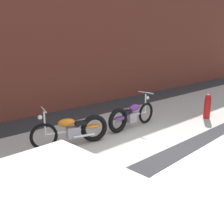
# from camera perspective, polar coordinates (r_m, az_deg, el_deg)

# --- Properties ---
(ground_plane) EXTENTS (80.00, 80.00, 0.00)m
(ground_plane) POSITION_cam_1_polar(r_m,az_deg,el_deg) (6.25, 8.89, -9.28)
(ground_plane) COLOR #2D2D30
(sidewalk_slab) EXTENTS (36.00, 3.50, 0.01)m
(sidewalk_slab) POSITION_cam_1_polar(r_m,az_deg,el_deg) (7.36, -1.86, -5.23)
(sidewalk_slab) COLOR #B2ADA3
(sidewalk_slab) RESTS_ON ground
(brick_building_wall) EXTENTS (36.00, 0.50, 5.88)m
(brick_building_wall) POSITION_cam_1_polar(r_m,az_deg,el_deg) (9.78, -16.02, 16.78)
(brick_building_wall) COLOR brown
(brick_building_wall) RESTS_ON ground
(motorcycle_orange) EXTENTS (1.94, 0.85, 1.03)m
(motorcycle_orange) POSITION_cam_1_polar(r_m,az_deg,el_deg) (6.72, -7.84, -3.83)
(motorcycle_orange) COLOR black
(motorcycle_orange) RESTS_ON ground
(motorcycle_purple) EXTENTS (2.01, 0.58, 1.03)m
(motorcycle_purple) POSITION_cam_1_polar(r_m,az_deg,el_deg) (7.87, 3.77, -0.88)
(motorcycle_purple) COLOR black
(motorcycle_purple) RESTS_ON ground
(fire_hydrant) EXTENTS (0.22, 0.22, 0.84)m
(fire_hydrant) POSITION_cam_1_polar(r_m,az_deg,el_deg) (9.49, 20.05, 1.18)
(fire_hydrant) COLOR red
(fire_hydrant) RESTS_ON ground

